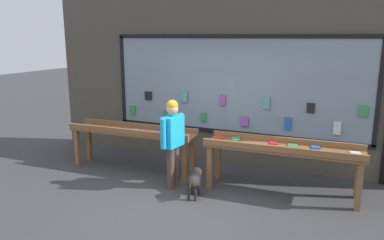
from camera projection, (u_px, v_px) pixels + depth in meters
ground_plane at (174, 205)px, 5.98m from camera, size 40.00×40.00×0.00m
shopfront_facade at (226, 74)px, 7.69m from camera, size 8.03×0.29×3.79m
display_table_left at (132, 135)px, 7.44m from camera, size 2.63×0.64×0.90m
display_table_right at (282, 152)px, 6.30m from camera, size 2.64×0.73×0.91m
person_browsing at (173, 138)px, 6.49m from camera, size 0.28×0.63×1.58m
small_dog at (194, 179)px, 6.23m from camera, size 0.29×0.61×0.45m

